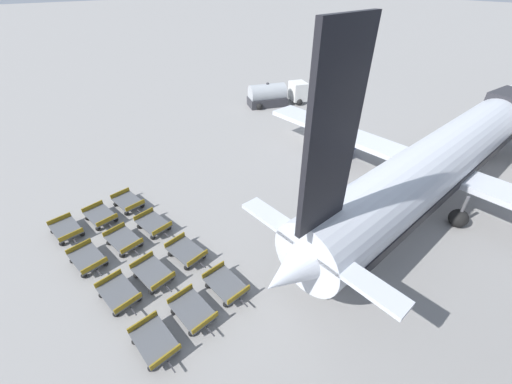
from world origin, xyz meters
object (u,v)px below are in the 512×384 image
object	(u,v)px
baggage_dolly_row_mid_a_col_c	(153,273)
baggage_dolly_row_mid_b_col_a	(128,202)
baggage_dolly_row_near_col_c	(119,293)
baggage_dolly_row_mid_b_col_b	(153,224)
airplane	(446,157)
baggage_dolly_row_mid_a_col_a	(101,216)
baggage_dolly_row_mid_a_col_d	(193,311)
baggage_dolly_row_mid_b_col_d	(226,285)
baggage_dolly_row_near_col_d	(155,342)
baggage_dolly_row_mid_b_col_c	(186,252)
fuel_tanker_primary	(274,95)
baggage_dolly_row_near_col_a	(66,230)
baggage_dolly_row_near_col_b	(88,259)
baggage_dolly_row_mid_a_col_b	(124,240)

from	to	relation	value
baggage_dolly_row_mid_a_col_c	baggage_dolly_row_mid_b_col_a	world-z (taller)	same
baggage_dolly_row_near_col_c	baggage_dolly_row_mid_b_col_b	size ratio (longest dim) A/B	1.00
airplane	baggage_dolly_row_mid_a_col_a	bearing A→B (deg)	-120.02
baggage_dolly_row_mid_a_col_d	baggage_dolly_row_mid_b_col_d	world-z (taller)	same
airplane	baggage_dolly_row_near_col_d	distance (m)	24.27
baggage_dolly_row_near_col_c	baggage_dolly_row_mid_b_col_b	bearing A→B (deg)	138.99
baggage_dolly_row_mid_b_col_c	baggage_dolly_row_near_col_d	bearing A→B (deg)	-42.05
baggage_dolly_row_mid_a_col_a	baggage_dolly_row_near_col_c	bearing A→B (deg)	-8.65
baggage_dolly_row_mid_b_col_b	airplane	bearing A→B (deg)	63.68
fuel_tanker_primary	baggage_dolly_row_mid_a_col_d	world-z (taller)	fuel_tanker_primary
airplane	baggage_dolly_row_mid_b_col_d	distance (m)	19.75
baggage_dolly_row_mid_b_col_b	baggage_dolly_row_mid_b_col_c	distance (m)	4.00
baggage_dolly_row_near_col_a	baggage_dolly_row_near_col_b	bearing A→B (deg)	6.85
baggage_dolly_row_mid_b_col_b	baggage_dolly_row_mid_a_col_a	bearing A→B (deg)	-140.12
baggage_dolly_row_mid_b_col_a	baggage_dolly_row_mid_b_col_c	world-z (taller)	same
baggage_dolly_row_near_col_b	baggage_dolly_row_mid_b_col_d	xyz separation A→B (m)	(7.10, 5.82, 0.00)
baggage_dolly_row_mid_a_col_b	baggage_dolly_row_mid_b_col_d	xyz separation A→B (m)	(7.37, 3.44, 0.00)
baggage_dolly_row_near_col_c	baggage_dolly_row_mid_b_col_c	world-z (taller)	same
baggage_dolly_row_mid_a_col_b	baggage_dolly_row_mid_a_col_d	distance (m)	7.78
baggage_dolly_row_mid_a_col_c	baggage_dolly_row_near_col_c	bearing A→B (deg)	-84.07
baggage_dolly_row_near_col_b	baggage_dolly_row_mid_a_col_d	distance (m)	8.21
fuel_tanker_primary	baggage_dolly_row_mid_b_col_d	distance (m)	32.22
fuel_tanker_primary	baggage_dolly_row_mid_a_col_c	world-z (taller)	fuel_tanker_primary
baggage_dolly_row_near_col_d	baggage_dolly_row_mid_a_col_a	world-z (taller)	same
baggage_dolly_row_near_col_c	baggage_dolly_row_mid_b_col_d	xyz separation A→B (m)	(3.22, 5.11, 0.00)
baggage_dolly_row_near_col_c	baggage_dolly_row_mid_a_col_a	world-z (taller)	same
baggage_dolly_row_mid_b_col_d	baggage_dolly_row_mid_b_col_c	bearing A→B (deg)	-171.39
baggage_dolly_row_mid_a_col_d	baggage_dolly_row_mid_b_col_c	bearing A→B (deg)	156.78
baggage_dolly_row_mid_a_col_a	baggage_dolly_row_mid_a_col_b	world-z (taller)	same
baggage_dolly_row_mid_b_col_a	baggage_dolly_row_near_col_b	bearing A→B (deg)	-43.06
baggage_dolly_row_mid_b_col_b	baggage_dolly_row_mid_a_col_b	bearing A→B (deg)	-80.27
baggage_dolly_row_mid_a_col_d	baggage_dolly_row_mid_b_col_d	distance (m)	2.37
baggage_dolly_row_near_col_a	baggage_dolly_row_mid_b_col_b	distance (m)	6.04
baggage_dolly_row_mid_b_col_b	baggage_dolly_row_near_col_a	bearing A→B (deg)	-122.00
baggage_dolly_row_near_col_b	baggage_dolly_row_mid_b_col_b	world-z (taller)	same
fuel_tanker_primary	baggage_dolly_row_mid_a_col_b	xyz separation A→B (m)	(15.18, -26.44, -0.89)
baggage_dolly_row_near_col_c	baggage_dolly_row_mid_a_col_c	size ratio (longest dim) A/B	1.00
fuel_tanker_primary	airplane	bearing A→B (deg)	-8.27
fuel_tanker_primary	baggage_dolly_row_mid_a_col_c	xyz separation A→B (m)	(19.12, -26.00, -0.89)
baggage_dolly_row_near_col_d	baggage_dolly_row_mid_b_col_a	size ratio (longest dim) A/B	0.99
baggage_dolly_row_near_col_d	baggage_dolly_row_mid_a_col_d	world-z (taller)	same
baggage_dolly_row_mid_a_col_a	baggage_dolly_row_mid_a_col_d	xyz separation A→B (m)	(11.40, 1.57, 0.00)
airplane	baggage_dolly_row_mid_b_col_a	distance (m)	25.41
baggage_dolly_row_mid_a_col_a	baggage_dolly_row_mid_b_col_d	distance (m)	11.73
baggage_dolly_row_near_col_c	baggage_dolly_row_near_col_b	bearing A→B (deg)	-169.66
baggage_dolly_row_mid_b_col_b	baggage_dolly_row_mid_b_col_a	bearing A→B (deg)	-172.27
baggage_dolly_row_near_col_d	airplane	bearing A→B (deg)	86.03
baggage_dolly_row_near_col_d	baggage_dolly_row_mid_b_col_a	world-z (taller)	same
baggage_dolly_row_near_col_a	baggage_dolly_row_mid_a_col_c	xyz separation A→B (m)	(7.52, 3.28, 0.00)
baggage_dolly_row_mid_a_col_c	baggage_dolly_row_mid_a_col_d	xyz separation A→B (m)	(3.77, 0.66, 0.00)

